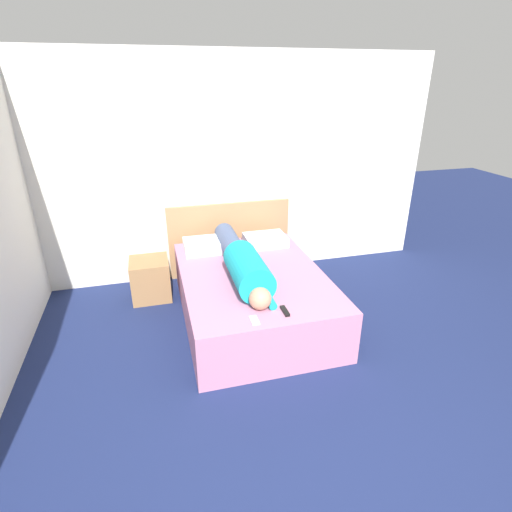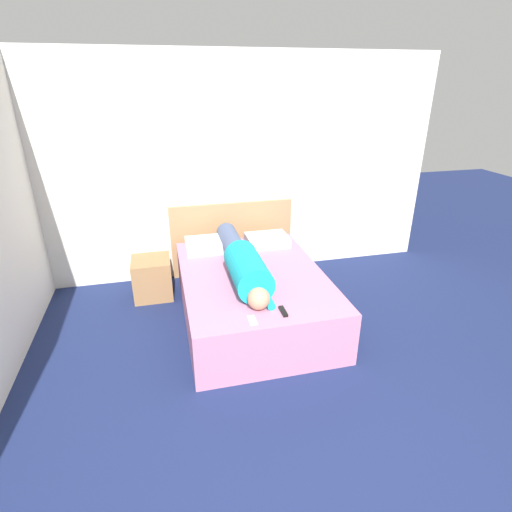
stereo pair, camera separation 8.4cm
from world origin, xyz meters
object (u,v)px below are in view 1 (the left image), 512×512
Objects in this scene: pillow_near_headboard at (207,245)px; cell_phone at (254,320)px; nightstand at (151,279)px; person_lying at (243,263)px; tv_remote at (285,311)px; bed at (252,295)px; pillow_second at (265,240)px.

cell_phone is at bearing -84.40° from pillow_near_headboard.
nightstand is 1.77m from cell_phone.
pillow_near_headboard is at bearing -1.20° from nightstand.
person_lying reaches higher than tv_remote.
tv_remote is (0.18, -0.75, -0.13)m from person_lying.
cell_phone is at bearing -62.61° from nightstand.
person_lying is at bearing -71.22° from pillow_near_headboard.
pillow_second is (0.34, 0.69, 0.31)m from bed.
tv_remote is at bearing -76.29° from person_lying.
bed is 0.84m from pillow_near_headboard.
person_lying is at bearing 83.16° from cell_phone.
bed is at bearing -63.11° from pillow_near_headboard.
pillow_near_headboard is 3.33× the size of tv_remote.
pillow_near_headboard is 1.05× the size of pillow_second.
bed is 0.41m from person_lying.
pillow_near_headboard is at bearing 106.24° from tv_remote.
pillow_second is at bearing 70.61° from cell_phone.
pillow_second is (0.69, 0.00, -0.01)m from pillow_near_headboard.
bed is at bearing -35.19° from nightstand.
pillow_second is at bearing -0.58° from nightstand.
pillow_second reaches higher than nightstand.
pillow_second is at bearing 63.99° from bed.
person_lying is 11.30× the size of tv_remote.
bed is 0.83m from tv_remote.
nightstand is at bearing 125.98° from tv_remote.
person_lying is at bearing -121.38° from pillow_second.
bed is at bearing 17.47° from person_lying.
person_lying reaches higher than pillow_near_headboard.
nightstand is at bearing 178.80° from pillow_near_headboard.
pillow_second is 1.50m from tv_remote.
person_lying is (0.90, -0.74, 0.43)m from nightstand.
tv_remote is (0.43, -1.48, -0.05)m from pillow_near_headboard.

